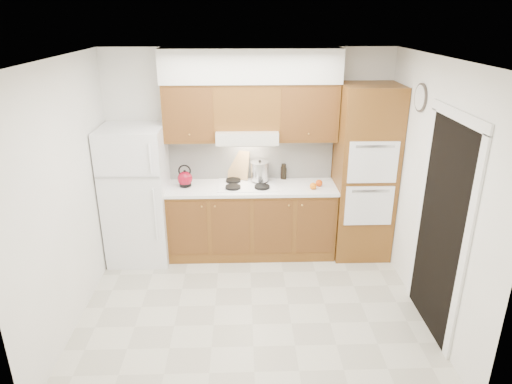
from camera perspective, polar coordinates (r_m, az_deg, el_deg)
floor at (r=5.13m, az=-0.53°, el=-13.93°), size 3.60×3.60×0.00m
ceiling at (r=4.20m, az=-0.65°, el=16.37°), size 3.60×3.60×0.00m
wall_back at (r=5.92m, az=-0.90°, el=5.07°), size 3.60×0.02×2.60m
wall_left at (r=4.82m, az=-22.51°, el=-0.55°), size 0.02×3.00×2.60m
wall_right at (r=4.88m, az=21.04°, el=-0.06°), size 0.02×3.00×2.60m
fridge at (r=5.88m, az=-14.65°, el=-0.33°), size 0.75×0.72×1.72m
base_cabinets at (r=5.95m, az=-0.56°, el=-3.64°), size 2.11×0.60×0.90m
countertop at (r=5.75m, az=-0.58°, el=0.56°), size 2.13×0.62×0.04m
backsplash at (r=5.93m, az=-0.65°, el=4.29°), size 2.11×0.03×0.56m
oven_cabinet at (r=5.88m, az=13.36°, el=2.29°), size 0.70×0.65×2.20m
upper_cab_left at (r=5.66m, az=-8.26°, el=9.82°), size 0.63×0.33×0.70m
upper_cab_right at (r=5.69m, az=6.43°, el=9.95°), size 0.73×0.33×0.70m
range_hood at (r=5.63m, az=-1.13°, el=7.10°), size 0.75×0.45×0.15m
upper_cab_over_hood at (r=5.62m, az=-1.17°, el=10.72°), size 0.75×0.33×0.55m
soffit at (r=5.53m, az=-0.67°, el=15.53°), size 2.13×0.36×0.40m
cooktop at (r=5.76m, az=-1.08°, el=0.87°), size 0.74×0.50×0.01m
doorway at (r=4.68m, az=22.07°, el=-4.49°), size 0.02×0.90×2.10m
wall_clock at (r=5.15m, az=19.89°, el=11.04°), size 0.02×0.30×0.30m
kettle at (r=5.76m, az=-8.86°, el=1.66°), size 0.21×0.21×0.19m
cutting_board at (r=5.91m, az=-2.20°, el=3.41°), size 0.29×0.19×0.37m
stock_pot at (r=5.82m, az=0.47°, el=2.59°), size 0.26×0.26×0.24m
condiment_a at (r=5.97m, az=3.46°, el=2.58°), size 0.06×0.06×0.20m
condiment_b at (r=5.98m, az=3.34°, el=2.40°), size 0.06×0.06×0.16m
condiment_c at (r=5.98m, az=3.58°, el=2.32°), size 0.06×0.06×0.15m
orange_near at (r=5.67m, az=7.15°, el=0.74°), size 0.09×0.09×0.08m
orange_far at (r=5.78m, az=7.89°, el=1.11°), size 0.11×0.11×0.09m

